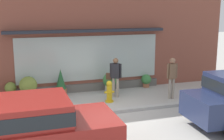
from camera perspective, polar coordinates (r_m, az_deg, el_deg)
ground_plane at (r=11.19m, az=-1.00°, el=-7.92°), size 60.00×60.00×0.00m
curb_strip at (r=10.99m, az=-0.69°, el=-7.96°), size 14.00×0.24×0.12m
storefront at (r=13.66m, az=-5.01°, el=6.90°), size 14.00×0.81×5.36m
fire_hydrant at (r=12.19m, az=-0.51°, el=-4.12°), size 0.41×0.37×0.89m
pedestrian_with_handbag at (r=12.72m, az=0.60°, el=-0.82°), size 0.58×0.49×1.70m
pedestrian_passerby at (r=12.72m, az=11.33°, el=-0.92°), size 0.47×0.23×1.74m
parked_car_red at (r=7.55m, az=-16.24°, el=-10.64°), size 4.32×2.08×1.67m
potted_plant_corner_tall at (r=12.93m, az=-15.61°, el=-3.14°), size 0.74×0.74×0.99m
potted_plant_trailing_edge at (r=13.56m, az=-0.40°, el=-2.24°), size 0.64×0.64×0.89m
potted_plant_near_hydrant at (r=14.56m, az=6.51°, el=-1.93°), size 0.48×0.48×0.63m
potted_plant_by_entrance at (r=13.34m, az=-18.70°, el=-3.48°), size 0.48×0.48×0.71m
potted_plant_window_center at (r=13.14m, az=-9.69°, el=-2.50°), size 0.50×0.50×1.19m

